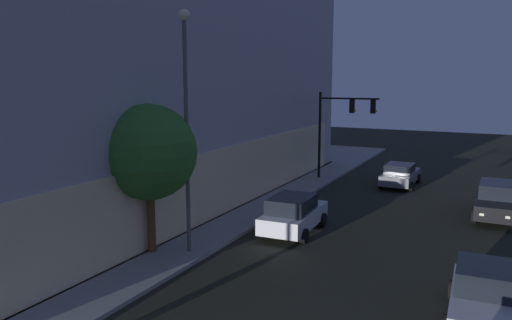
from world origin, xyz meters
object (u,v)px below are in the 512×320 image
(traffic_light_far_corner, at_px, (342,118))
(street_lamp_sidewalk, at_px, (186,107))
(modern_building, at_px, (44,55))
(car_silver, at_px, (485,295))
(car_black, at_px, (496,200))
(car_white, at_px, (293,214))
(sidewalk_tree, at_px, (149,152))
(car_grey, at_px, (400,175))

(traffic_light_far_corner, height_order, street_lamp_sidewalk, street_lamp_sidewalk)
(street_lamp_sidewalk, bearing_deg, modern_building, 69.26)
(car_silver, xyz_separation_m, car_black, (12.21, -0.07, 0.09))
(traffic_light_far_corner, height_order, car_white, traffic_light_far_corner)
(street_lamp_sidewalk, xyz_separation_m, car_silver, (-0.88, -10.81, -5.09))
(traffic_light_far_corner, distance_m, street_lamp_sidewalk, 16.70)
(car_silver, bearing_deg, car_white, 56.67)
(sidewalk_tree, bearing_deg, traffic_light_far_corner, -8.12)
(car_black, bearing_deg, car_grey, 46.70)
(sidewalk_tree, xyz_separation_m, car_grey, (17.46, -6.42, -3.39))
(modern_building, xyz_separation_m, street_lamp_sidewalk, (-5.02, -13.27, -2.37))
(car_black, bearing_deg, car_silver, 179.69)
(traffic_light_far_corner, relative_size, sidewalk_tree, 1.00)
(modern_building, xyz_separation_m, car_white, (-0.54, -15.93, -7.38))
(traffic_light_far_corner, xyz_separation_m, car_white, (-12.10, -1.47, -3.41))
(car_silver, distance_m, car_grey, 18.51)
(sidewalk_tree, bearing_deg, car_grey, -20.20)
(street_lamp_sidewalk, height_order, sidewalk_tree, street_lamp_sidewalk)
(modern_building, xyz_separation_m, sidewalk_tree, (-5.74, -11.99, -4.12))
(street_lamp_sidewalk, relative_size, sidewalk_tree, 1.59)
(traffic_light_far_corner, distance_m, car_silver, 20.24)
(modern_building, bearing_deg, car_white, -91.94)
(car_grey, bearing_deg, traffic_light_far_corner, 92.30)
(sidewalk_tree, xyz_separation_m, car_silver, (-0.16, -12.09, -3.33))
(car_grey, bearing_deg, car_silver, -162.16)
(sidewalk_tree, relative_size, car_grey, 1.32)
(car_white, distance_m, car_black, 10.70)
(car_white, height_order, car_grey, car_white)
(car_white, bearing_deg, car_grey, -11.45)
(car_black, height_order, car_grey, car_black)
(car_silver, xyz_separation_m, car_grey, (17.62, 5.67, -0.05))
(sidewalk_tree, height_order, car_silver, sidewalk_tree)
(traffic_light_far_corner, height_order, sidewalk_tree, sidewalk_tree)
(sidewalk_tree, distance_m, car_grey, 18.91)
(traffic_light_far_corner, relative_size, car_white, 1.32)
(street_lamp_sidewalk, bearing_deg, car_grey, -17.06)
(car_grey, bearing_deg, car_white, 168.55)
(car_black, bearing_deg, sidewalk_tree, 134.75)
(modern_building, bearing_deg, sidewalk_tree, -115.59)
(car_black, relative_size, car_grey, 1.08)
(street_lamp_sidewalk, xyz_separation_m, car_white, (4.48, -2.66, -5.02))
(car_silver, height_order, car_grey, car_silver)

